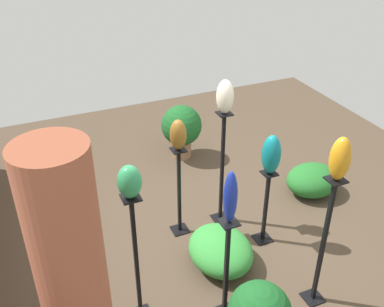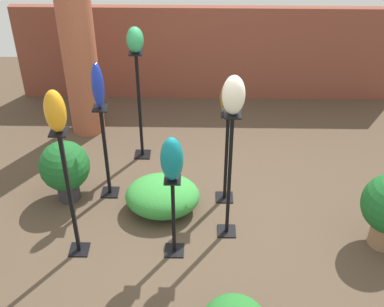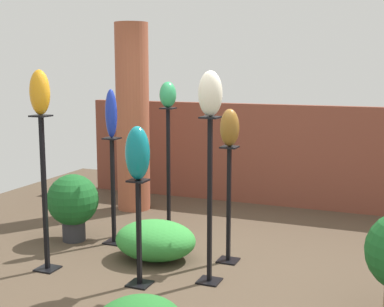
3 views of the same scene
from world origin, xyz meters
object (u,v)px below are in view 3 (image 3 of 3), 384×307
pedestal_jade (168,173)px  pedestal_teal (139,238)px  art_vase_jade (168,95)px  art_vase_ivory (210,94)px  pedestal_ivory (210,207)px  brick_pillar (133,118)px  potted_plant_front_right (73,202)px  art_vase_cobalt (111,114)px  art_vase_bronze (230,128)px  pedestal_bronze (229,210)px  art_vase_teal (138,153)px  art_vase_amber (40,92)px  pedestal_amber (45,200)px  pedestal_cobalt (113,195)px

pedestal_jade → pedestal_teal: pedestal_jade is taller
art_vase_jade → art_vase_ivory: size_ratio=0.77×
pedestal_ivory → brick_pillar: bearing=132.5°
brick_pillar → potted_plant_front_right: 1.69m
art_vase_cobalt → pedestal_ivory: bearing=-24.9°
pedestal_teal → art_vase_bronze: (0.55, 0.86, 0.91)m
art_vase_bronze → potted_plant_front_right: bearing=-179.2°
brick_pillar → pedestal_ivory: bearing=-47.5°
pedestal_bronze → art_vase_jade: size_ratio=3.83×
pedestal_jade → art_vase_ivory: 2.03m
art_vase_bronze → art_vase_cobalt: (-1.35, 0.07, 0.09)m
pedestal_bronze → art_vase_teal: art_vase_teal is taller
art_vase_amber → art_vase_teal: size_ratio=0.89×
pedestal_teal → art_vase_cobalt: art_vase_cobalt is taller
pedestal_teal → art_vase_bronze: bearing=57.4°
pedestal_bronze → art_vase_teal: bearing=-122.6°
brick_pillar → art_vase_teal: brick_pillar is taller
pedestal_ivory → art_vase_jade: size_ratio=4.94×
art_vase_jade → art_vase_amber: art_vase_amber is taller
pedestal_ivory → pedestal_amber: 1.58m
brick_pillar → pedestal_bronze: brick_pillar is taller
art_vase_jade → potted_plant_front_right: art_vase_jade is taller
brick_pillar → pedestal_teal: brick_pillar is taller
pedestal_ivory → art_vase_cobalt: 1.67m
pedestal_amber → pedestal_cobalt: bearing=78.5°
pedestal_bronze → art_vase_bronze: size_ratio=3.20×
pedestal_teal → art_vase_amber: 1.61m
pedestal_teal → art_vase_ivory: (0.55, 0.30, 1.27)m
brick_pillar → pedestal_teal: 2.78m
art_vase_ivory → potted_plant_front_right: (-1.82, 0.54, -1.26)m
art_vase_amber → pedestal_teal: bearing=0.3°
art_vase_amber → art_vase_teal: bearing=0.3°
art_vase_jade → art_vase_cobalt: (-0.31, -0.77, -0.17)m
pedestal_bronze → art_vase_jade: (-1.04, 0.84, 1.07)m
art_vase_ivory → art_vase_teal: 0.81m
potted_plant_front_right → art_vase_teal: bearing=-33.4°
pedestal_bronze → pedestal_teal: 1.02m
art_vase_ivory → pedestal_bronze: bearing=90.6°
art_vase_jade → pedestal_teal: bearing=-73.9°
pedestal_teal → art_vase_amber: (-0.99, -0.01, 1.26)m
pedestal_jade → art_vase_amber: 2.05m
art_vase_bronze → art_vase_teal: (-0.55, -0.86, -0.15)m
potted_plant_front_right → pedestal_ivory: bearing=-16.4°
pedestal_bronze → pedestal_amber: (-1.54, -0.86, 0.16)m
pedestal_cobalt → art_vase_bronze: bearing=-2.9°
pedestal_ivory → art_vase_bronze: art_vase_bronze is taller
pedestal_teal → art_vase_teal: size_ratio=2.05×
pedestal_bronze → art_vase_amber: 2.12m
pedestal_jade → art_vase_ivory: (1.04, -1.40, 1.03)m
brick_pillar → pedestal_ivory: brick_pillar is taller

